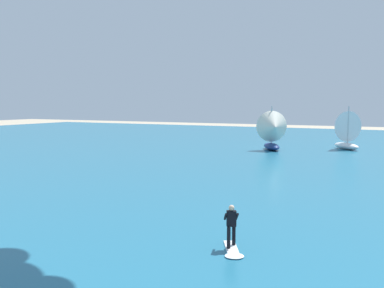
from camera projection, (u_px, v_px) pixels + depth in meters
name	position (u px, v px, depth m)	size (l,w,h in m)	color
ocean	(306.00, 151.00, 47.82)	(160.00, 90.00, 0.10)	#236B89
kitesurfer	(232.00, 234.00, 15.38)	(1.42, 1.99, 1.67)	white
sailboat_far_right	(273.00, 130.00, 47.85)	(4.21, 4.69, 5.22)	navy
sailboat_anchored_offshore	(344.00, 129.00, 49.68)	(4.47, 4.63, 5.18)	white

